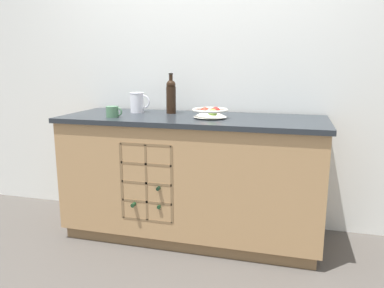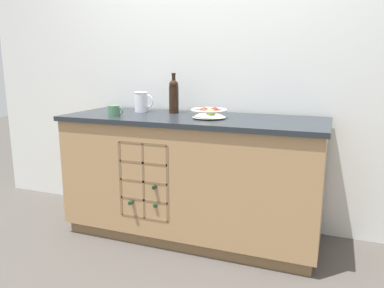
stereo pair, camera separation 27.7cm
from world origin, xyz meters
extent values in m
plane|color=#4C4742|center=(0.00, 0.00, 0.00)|extent=(14.00, 14.00, 0.00)
cube|color=silver|center=(0.00, 0.40, 1.27)|extent=(4.40, 0.06, 2.55)
cube|color=brown|center=(0.00, 0.00, 0.04)|extent=(1.84, 0.60, 0.09)
cube|color=tan|center=(0.00, 0.00, 0.49)|extent=(1.90, 0.66, 0.81)
cube|color=#23282D|center=(0.00, 0.00, 0.92)|extent=(1.94, 0.70, 0.03)
cube|color=brown|center=(-0.24, -0.23, 0.50)|extent=(0.37, 0.01, 0.55)
cube|color=brown|center=(-0.42, -0.28, 0.50)|extent=(0.02, 0.10, 0.55)
cube|color=brown|center=(-0.05, -0.28, 0.50)|extent=(0.02, 0.10, 0.55)
cube|color=brown|center=(-0.24, -0.28, 0.23)|extent=(0.37, 0.10, 0.02)
cube|color=brown|center=(-0.24, -0.28, 0.37)|extent=(0.37, 0.10, 0.02)
cube|color=brown|center=(-0.24, -0.28, 0.50)|extent=(0.37, 0.10, 0.02)
cube|color=brown|center=(-0.24, -0.28, 0.64)|extent=(0.37, 0.10, 0.02)
cube|color=brown|center=(-0.24, -0.28, 0.78)|extent=(0.37, 0.10, 0.02)
cube|color=brown|center=(-0.24, -0.28, 0.50)|extent=(0.02, 0.10, 0.55)
cylinder|color=#19381E|center=(-0.33, -0.18, 0.34)|extent=(0.07, 0.21, 0.07)
cylinder|color=#19381E|center=(-0.33, -0.33, 0.34)|extent=(0.03, 0.09, 0.03)
cylinder|color=#19381E|center=(-0.15, -0.18, 0.34)|extent=(0.07, 0.18, 0.07)
cylinder|color=#19381E|center=(-0.15, -0.31, 0.34)|extent=(0.03, 0.08, 0.03)
cylinder|color=black|center=(-0.15, -0.18, 0.48)|extent=(0.07, 0.20, 0.07)
cylinder|color=black|center=(-0.15, -0.32, 0.48)|extent=(0.03, 0.08, 0.03)
cylinder|color=silver|center=(0.14, -0.04, 0.94)|extent=(0.12, 0.12, 0.01)
cone|color=silver|center=(0.14, -0.04, 0.97)|extent=(0.24, 0.24, 0.06)
torus|color=silver|center=(0.14, -0.04, 0.99)|extent=(0.26, 0.26, 0.02)
sphere|color=#7FA838|center=(0.17, -0.08, 0.97)|extent=(0.07, 0.07, 0.07)
sphere|color=red|center=(0.10, -0.02, 0.98)|extent=(0.07, 0.07, 0.07)
sphere|color=red|center=(0.18, -0.01, 0.98)|extent=(0.07, 0.07, 0.07)
cylinder|color=white|center=(-0.49, 0.12, 1.01)|extent=(0.10, 0.10, 0.16)
torus|color=white|center=(-0.49, 0.12, 1.09)|extent=(0.11, 0.11, 0.01)
torus|color=white|center=(-0.43, 0.12, 1.02)|extent=(0.11, 0.01, 0.11)
cylinder|color=#4C7A56|center=(-0.55, -0.18, 0.97)|extent=(0.09, 0.09, 0.08)
torus|color=#4C7A56|center=(-0.51, -0.18, 0.98)|extent=(0.06, 0.01, 0.06)
cylinder|color=black|center=(-0.21, 0.15, 1.04)|extent=(0.08, 0.08, 0.21)
sphere|color=black|center=(-0.21, 0.15, 1.16)|extent=(0.07, 0.07, 0.07)
cylinder|color=black|center=(-0.21, 0.15, 1.19)|extent=(0.03, 0.03, 0.09)
cylinder|color=black|center=(-0.21, 0.15, 1.24)|extent=(0.03, 0.03, 0.01)
camera|label=1|loc=(0.72, -2.64, 1.31)|focal=35.00mm
camera|label=2|loc=(0.99, -2.55, 1.31)|focal=35.00mm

